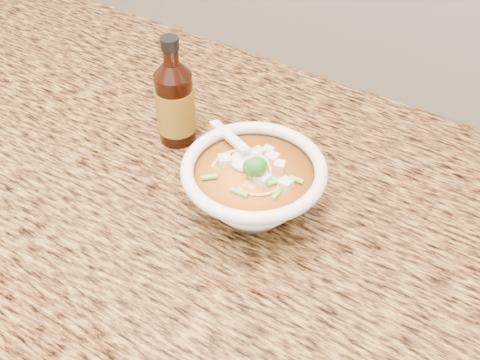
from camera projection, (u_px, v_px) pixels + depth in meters
The scene contains 4 objects.
cabinet at pixel (203, 350), 1.16m from camera, with size 4.00×0.65×0.86m, color #32180F.
counter_slab at pixel (189, 180), 0.85m from camera, with size 4.00×0.68×0.04m, color olive.
soup_bowl at pixel (254, 188), 0.75m from camera, with size 0.19×0.18×0.10m.
hot_sauce_bottle at pixel (175, 103), 0.84m from camera, with size 0.06×0.06×0.17m.
Camera 1 is at (0.39, 1.19, 1.46)m, focal length 45.00 mm.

